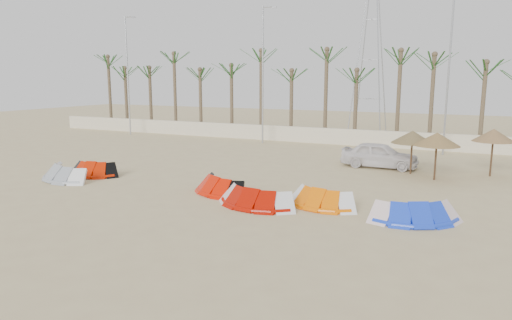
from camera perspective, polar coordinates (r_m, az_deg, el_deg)
The scene contains 17 objects.
ground at distance 18.11m, azimuth -8.19°, elevation -7.10°, with size 120.00×120.00×0.00m, color tan.
boundary_wall at distance 37.92m, azimuth 10.38°, elevation 2.90°, with size 60.00×0.30×1.30m, color beige.
palm_line at distance 38.94m, azimuth 12.21°, elevation 11.57°, with size 52.00×4.00×7.70m.
lamp_a at distance 45.36m, azimuth -15.71°, elevation 10.34°, with size 1.25×0.14×11.00m.
lamp_b at distance 37.75m, azimuth 0.90°, elevation 10.82°, with size 1.25×0.14×11.00m.
lamp_c at distance 34.42m, azimuth 23.00°, elevation 10.09°, with size 1.25×0.14×11.00m.
pylon at distance 43.58m, azimuth 13.68°, elevation 2.84°, with size 3.00×3.00×14.00m, color #A5A8AD, non-canonical shape.
kite_grey at distance 26.48m, azimuth -22.36°, elevation -1.32°, with size 3.89×2.42×0.90m.
kite_red_left at distance 26.90m, azimuth -19.31°, elevation -0.96°, with size 3.13×2.01×0.90m.
kite_red_mid at distance 21.72m, azimuth -4.28°, elevation -2.96°, with size 3.68×2.62×0.90m.
kite_red_right at distance 19.49m, azimuth 0.31°, elevation -4.46°, with size 3.70×1.94×0.90m.
kite_orange at distance 19.58m, azimuth 8.31°, elevation -4.51°, with size 3.30×2.05×0.90m.
kite_blue at distance 18.49m, azimuth 19.43°, elevation -5.87°, with size 3.82×2.73×0.90m.
parasol_left at distance 26.99m, azimuth 18.97°, elevation 2.74°, with size 2.35×2.35×2.47m.
parasol_mid at distance 25.78m, azimuth 21.69°, elevation 2.43°, with size 2.40×2.40×2.55m.
parasol_right at distance 28.04m, azimuth 27.56°, elevation 2.75°, with size 2.22×2.22×2.64m.
car at distance 28.56m, azimuth 15.19°, elevation 0.61°, with size 1.83×4.54×1.55m, color silver.
Camera 1 is at (9.62, -14.38, 5.34)m, focal length 32.00 mm.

